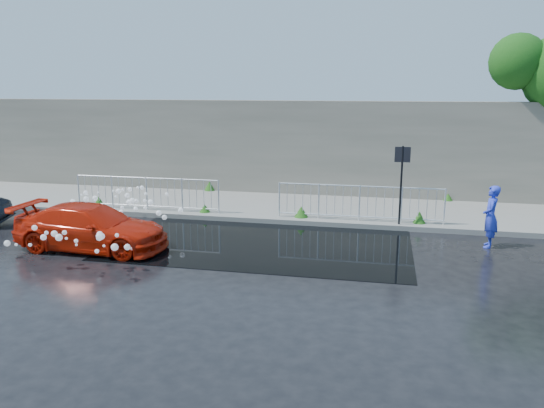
{
  "coord_description": "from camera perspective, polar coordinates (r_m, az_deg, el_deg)",
  "views": [
    {
      "loc": [
        3.66,
        -12.66,
        4.24
      ],
      "look_at": [
        0.69,
        1.34,
        1.0
      ],
      "focal_mm": 35.0,
      "sensor_mm": 36.0,
      "label": 1
    }
  ],
  "objects": [
    {
      "name": "water_spray",
      "position": [
        15.52,
        -17.32,
        -0.98
      ],
      "size": [
        3.69,
        5.5,
        0.99
      ],
      "color": "white",
      "rests_on": "ground"
    },
    {
      "name": "person",
      "position": [
        15.13,
        22.46,
        -1.26
      ],
      "size": [
        0.49,
        0.66,
        1.66
      ],
      "primitive_type": "imported",
      "rotation": [
        0.0,
        0.0,
        -1.74
      ],
      "color": "blue",
      "rests_on": "ground"
    },
    {
      "name": "railing_right",
      "position": [
        16.4,
        9.38,
        0.24
      ],
      "size": [
        5.05,
        0.05,
        1.1
      ],
      "color": "silver",
      "rests_on": "pavement"
    },
    {
      "name": "red_car",
      "position": [
        14.64,
        -18.85,
        -2.39
      ],
      "size": [
        4.11,
        1.78,
        1.18
      ],
      "primitive_type": "imported",
      "rotation": [
        0.0,
        0.0,
        1.54
      ],
      "color": "red",
      "rests_on": "ground"
    },
    {
      "name": "retaining_wall",
      "position": [
        20.33,
        1.52,
        6.13
      ],
      "size": [
        30.0,
        0.6,
        3.5
      ],
      "primitive_type": "cube",
      "color": "#666256",
      "rests_on": "pavement"
    },
    {
      "name": "ground",
      "position": [
        13.85,
        -3.97,
        -5.11
      ],
      "size": [
        90.0,
        90.0,
        0.0
      ],
      "primitive_type": "plane",
      "color": "black",
      "rests_on": "ground"
    },
    {
      "name": "puddle",
      "position": [
        14.65,
        -1.01,
        -4.05
      ],
      "size": [
        8.0,
        5.0,
        0.01
      ],
      "primitive_type": "cube",
      "color": "black",
      "rests_on": "ground"
    },
    {
      "name": "pavement",
      "position": [
        18.51,
        0.25,
        -0.25
      ],
      "size": [
        30.0,
        4.0,
        0.15
      ],
      "primitive_type": "cube",
      "color": "slate",
      "rests_on": "ground"
    },
    {
      "name": "curb",
      "position": [
        16.61,
        -1.15,
        -1.75
      ],
      "size": [
        30.0,
        0.25,
        0.16
      ],
      "primitive_type": "cube",
      "color": "slate",
      "rests_on": "ground"
    },
    {
      "name": "sign_post",
      "position": [
        15.97,
        13.77,
        3.32
      ],
      "size": [
        0.45,
        0.06,
        2.5
      ],
      "color": "black",
      "rests_on": "ground"
    },
    {
      "name": "weeds",
      "position": [
        18.01,
        -0.95,
        0.17
      ],
      "size": [
        12.17,
        3.93,
        0.36
      ],
      "color": "#185516",
      "rests_on": "pavement"
    },
    {
      "name": "railing_left",
      "position": [
        18.09,
        -13.34,
        1.23
      ],
      "size": [
        5.05,
        0.05,
        1.1
      ],
      "color": "silver",
      "rests_on": "pavement"
    }
  ]
}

